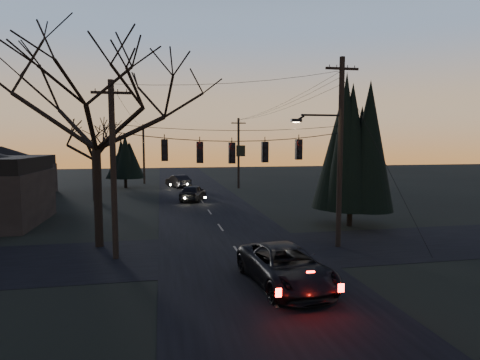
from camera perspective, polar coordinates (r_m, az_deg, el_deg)
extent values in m
plane|color=black|center=(11.84, 9.71, -22.95)|extent=(160.00, 160.00, 0.00)
cube|color=black|center=(30.47, -3.90, -5.20)|extent=(8.00, 120.00, 0.02)
cube|color=black|center=(20.84, -0.31, -10.19)|extent=(60.00, 7.00, 0.02)
cylinder|color=black|center=(20.03, -1.03, 6.81)|extent=(11.50, 0.04, 0.04)
cylinder|color=black|center=(22.69, -19.55, -2.51)|extent=(0.44, 0.44, 5.22)
cylinder|color=black|center=(27.92, 15.32, -4.71)|extent=(0.36, 0.36, 1.60)
cone|color=black|center=(27.51, 15.53, 3.83)|extent=(4.05, 4.05, 7.50)
cylinder|color=black|center=(40.71, -19.95, -0.06)|extent=(0.44, 0.44, 3.94)
cylinder|color=black|center=(51.27, -15.96, -0.19)|extent=(0.36, 0.36, 1.60)
cone|color=black|center=(51.08, -16.04, 2.93)|extent=(3.44, 3.44, 4.80)
cube|color=black|center=(48.66, -30.65, -0.09)|extent=(9.00, 7.00, 3.20)
imported|color=black|center=(16.10, 6.49, -12.14)|extent=(3.13, 5.76, 1.53)
imported|color=black|center=(38.63, -6.70, -1.82)|extent=(3.20, 4.94, 1.57)
imported|color=black|center=(50.58, -8.80, -0.17)|extent=(3.19, 4.88, 1.52)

